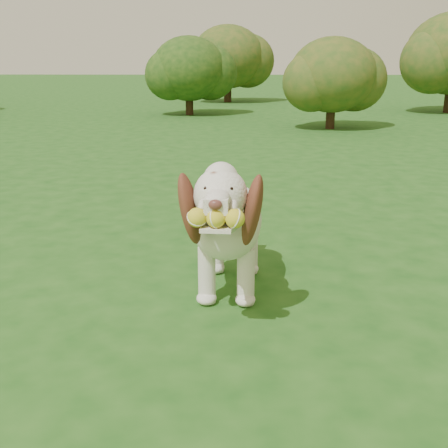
{
  "coord_description": "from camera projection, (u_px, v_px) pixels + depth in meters",
  "views": [
    {
      "loc": [
        0.64,
        -2.55,
        1.19
      ],
      "look_at": [
        0.57,
        -0.06,
        0.45
      ],
      "focal_mm": 45.0,
      "sensor_mm": 36.0,
      "label": 1
    }
  ],
  "objects": [
    {
      "name": "ground",
      "position": [
        111.0,
        306.0,
        2.8
      ],
      "size": [
        80.0,
        80.0,
        0.0
      ],
      "primitive_type": "plane",
      "color": "#1A4B15",
      "rests_on": "ground"
    },
    {
      "name": "dog",
      "position": [
        228.0,
        219.0,
        2.83
      ],
      "size": [
        0.43,
        1.17,
        0.76
      ],
      "rotation": [
        0.0,
        0.0,
        -0.07
      ],
      "color": "silver",
      "rests_on": "ground"
    },
    {
      "name": "shrub_b",
      "position": [
        189.0,
        69.0,
        11.87
      ],
      "size": [
        1.59,
        1.59,
        1.64
      ],
      "color": "#382314",
      "rests_on": "ground"
    },
    {
      "name": "shrub_c",
      "position": [
        333.0,
        75.0,
        9.53
      ],
      "size": [
        1.49,
        1.49,
        1.54
      ],
      "color": "#382314",
      "rests_on": "ground"
    },
    {
      "name": "shrub_i",
      "position": [
        228.0,
        57.0,
        15.28
      ],
      "size": [
        1.99,
        1.99,
        2.06
      ],
      "color": "#382314",
      "rests_on": "ground"
    }
  ]
}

